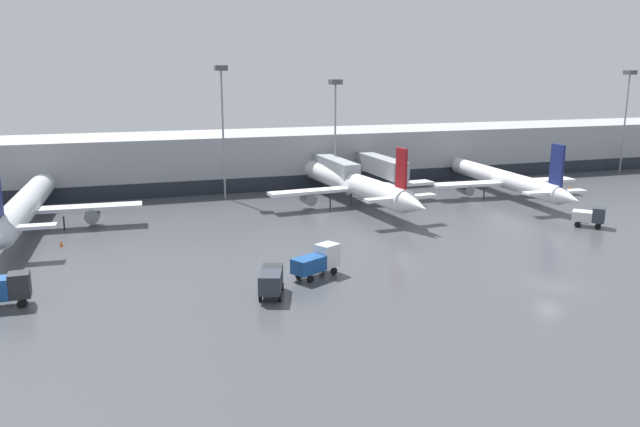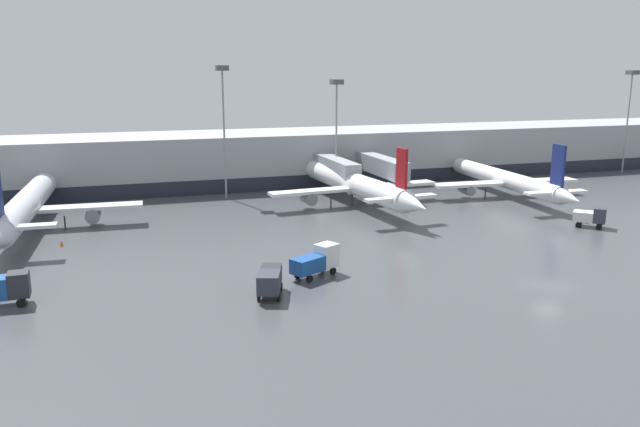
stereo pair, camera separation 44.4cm
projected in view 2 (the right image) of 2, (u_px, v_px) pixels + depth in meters
name	position (u px, v px, depth m)	size (l,w,h in m)	color
ground_plane	(549.00, 286.00, 57.40)	(320.00, 320.00, 0.00)	#424449
terminal_building	(330.00, 155.00, 113.71)	(160.00, 31.74, 9.00)	#9EA0A5
parked_jet_0	(506.00, 180.00, 98.05)	(24.39, 36.64, 9.65)	white
parked_jet_1	(25.00, 206.00, 76.98)	(28.01, 39.31, 9.98)	silver
parked_jet_2	(355.00, 184.00, 91.51)	(26.44, 38.60, 9.91)	white
service_truck_0	(591.00, 216.00, 78.97)	(4.13, 4.14, 2.57)	silver
service_truck_1	(2.00, 287.00, 52.05)	(4.42, 1.99, 2.81)	#19478C
service_truck_2	(317.00, 260.00, 59.75)	(5.40, 3.96, 2.94)	#19478C
service_truck_3	(270.00, 280.00, 54.50)	(3.18, 4.77, 2.35)	#2D333D
traffic_cone_0	(573.00, 187.00, 105.03)	(0.40, 0.40, 0.59)	orange
traffic_cone_1	(62.00, 243.00, 70.45)	(0.40, 0.40, 0.70)	orange
apron_light_mast_0	(630.00, 93.00, 119.77)	(1.80, 1.80, 19.62)	gray
apron_light_mast_2	(223.00, 96.00, 94.18)	(1.80, 1.80, 20.25)	gray
apron_light_mast_4	(337.00, 104.00, 98.84)	(1.80, 1.80, 18.15)	gray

